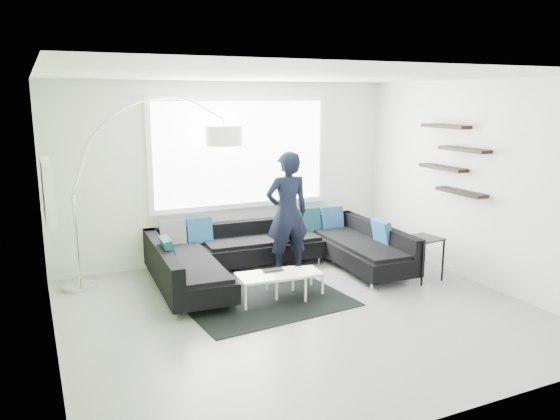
{
  "coord_description": "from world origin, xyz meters",
  "views": [
    {
      "loc": [
        -2.85,
        -5.58,
        2.58
      ],
      "look_at": [
        0.15,
        0.9,
        1.08
      ],
      "focal_mm": 35.0,
      "sensor_mm": 36.0,
      "label": 1
    }
  ],
  "objects_px": {
    "coffee_table": "(283,284)",
    "arc_lamp": "(73,195)",
    "person": "(287,213)",
    "sectional_sofa": "(278,255)",
    "side_table": "(422,259)",
    "laptop": "(274,271)"
  },
  "relations": [
    {
      "from": "side_table",
      "to": "person",
      "type": "xyz_separation_m",
      "value": [
        -1.61,
        1.1,
        0.59
      ]
    },
    {
      "from": "coffee_table",
      "to": "side_table",
      "type": "relative_size",
      "value": 1.74
    },
    {
      "from": "coffee_table",
      "to": "person",
      "type": "xyz_separation_m",
      "value": [
        0.49,
        0.9,
        0.73
      ]
    },
    {
      "from": "side_table",
      "to": "person",
      "type": "bearing_deg",
      "value": 145.66
    },
    {
      "from": "sectional_sofa",
      "to": "laptop",
      "type": "bearing_deg",
      "value": -116.23
    },
    {
      "from": "side_table",
      "to": "laptop",
      "type": "bearing_deg",
      "value": 174.26
    },
    {
      "from": "side_table",
      "to": "laptop",
      "type": "xyz_separation_m",
      "value": [
        -2.22,
        0.22,
        0.05
      ]
    },
    {
      "from": "sectional_sofa",
      "to": "side_table",
      "type": "xyz_separation_m",
      "value": [
        1.82,
        -0.95,
        -0.02
      ]
    },
    {
      "from": "sectional_sofa",
      "to": "coffee_table",
      "type": "xyz_separation_m",
      "value": [
        -0.28,
        -0.75,
        -0.16
      ]
    },
    {
      "from": "arc_lamp",
      "to": "side_table",
      "type": "bearing_deg",
      "value": -15.46
    },
    {
      "from": "sectional_sofa",
      "to": "side_table",
      "type": "distance_m",
      "value": 2.05
    },
    {
      "from": "arc_lamp",
      "to": "person",
      "type": "relative_size",
      "value": 1.43
    },
    {
      "from": "arc_lamp",
      "to": "laptop",
      "type": "relative_size",
      "value": 8.74
    },
    {
      "from": "arc_lamp",
      "to": "laptop",
      "type": "xyz_separation_m",
      "value": [
        2.26,
        -1.46,
        -0.92
      ]
    },
    {
      "from": "laptop",
      "to": "side_table",
      "type": "bearing_deg",
      "value": -1.75
    },
    {
      "from": "arc_lamp",
      "to": "person",
      "type": "bearing_deg",
      "value": -6.37
    },
    {
      "from": "coffee_table",
      "to": "laptop",
      "type": "height_order",
      "value": "laptop"
    },
    {
      "from": "person",
      "to": "laptop",
      "type": "bearing_deg",
      "value": 58.28
    },
    {
      "from": "coffee_table",
      "to": "arc_lamp",
      "type": "height_order",
      "value": "arc_lamp"
    },
    {
      "from": "sectional_sofa",
      "to": "laptop",
      "type": "distance_m",
      "value": 0.83
    },
    {
      "from": "sectional_sofa",
      "to": "arc_lamp",
      "type": "bearing_deg",
      "value": 167.11
    },
    {
      "from": "arc_lamp",
      "to": "person",
      "type": "distance_m",
      "value": 2.95
    }
  ]
}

